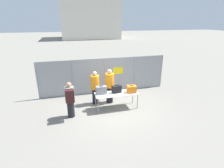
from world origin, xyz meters
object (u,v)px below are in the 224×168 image
object	(u,v)px
suitcase_orange	(131,89)
traveler_hooded	(70,99)
inspection_table	(117,94)
utility_trailer	(115,74)
suitcase_grey	(101,90)
suitcase_black	(117,89)
security_worker_near	(110,86)
security_worker_far	(95,87)

from	to	relation	value
suitcase_orange	traveler_hooded	size ratio (longest dim) A/B	0.29
inspection_table	utility_trailer	xyz separation A→B (m)	(1.17, 4.25, -0.31)
suitcase_grey	utility_trailer	world-z (taller)	suitcase_grey
suitcase_grey	suitcase_orange	size ratio (longest dim) A/B	1.06
suitcase_black	suitcase_grey	bearing A→B (deg)	178.04
security_worker_near	suitcase_grey	bearing A→B (deg)	51.06
security_worker_near	security_worker_far	bearing A→B (deg)	-0.44
suitcase_black	security_worker_far	bearing A→B (deg)	143.17
traveler_hooded	security_worker_far	distance (m)	1.68
suitcase_orange	inspection_table	bearing A→B (deg)	175.41
suitcase_orange	utility_trailer	bearing A→B (deg)	84.22
traveler_hooded	inspection_table	bearing A→B (deg)	7.23
suitcase_grey	suitcase_black	size ratio (longest dim) A/B	1.08
inspection_table	suitcase_orange	distance (m)	0.77
suitcase_orange	security_worker_far	size ratio (longest dim) A/B	0.28
security_worker_far	utility_trailer	xyz separation A→B (m)	(2.07, 3.48, -0.48)
suitcase_grey	utility_trailer	xyz separation A→B (m)	(1.89, 4.14, -0.56)
suitcase_black	suitcase_orange	xyz separation A→B (m)	(0.71, -0.14, -0.01)
suitcase_orange	security_worker_far	xyz separation A→B (m)	(-1.63, 0.83, -0.05)
traveler_hooded	security_worker_far	bearing A→B (deg)	39.22
suitcase_grey	traveler_hooded	xyz separation A→B (m)	(-1.46, -0.41, -0.08)
suitcase_grey	traveler_hooded	world-z (taller)	traveler_hooded
security_worker_far	security_worker_near	bearing A→B (deg)	-171.53
suitcase_grey	traveler_hooded	size ratio (longest dim) A/B	0.31
suitcase_black	security_worker_far	world-z (taller)	security_worker_far
suitcase_grey	security_worker_far	world-z (taller)	security_worker_far
inspection_table	security_worker_far	world-z (taller)	security_worker_far
suitcase_orange	security_worker_near	bearing A→B (deg)	138.92
suitcase_grey	suitcase_orange	bearing A→B (deg)	-6.56
security_worker_far	utility_trailer	distance (m)	4.07
inspection_table	security_worker_far	xyz separation A→B (m)	(-0.89, 0.77, 0.17)
traveler_hooded	suitcase_grey	bearing A→B (deg)	15.03
traveler_hooded	suitcase_black	bearing A→B (deg)	9.24
security_worker_far	traveler_hooded	bearing A→B (deg)	52.60
suitcase_orange	suitcase_grey	bearing A→B (deg)	173.44
suitcase_black	security_worker_near	xyz separation A→B (m)	(-0.18, 0.63, -0.03)
suitcase_grey	security_worker_far	bearing A→B (deg)	104.93
inspection_table	security_worker_far	size ratio (longest dim) A/B	1.19
suitcase_grey	suitcase_orange	world-z (taller)	suitcase_grey
suitcase_black	security_worker_far	xyz separation A→B (m)	(-0.92, 0.69, -0.07)
suitcase_grey	suitcase_black	xyz separation A→B (m)	(0.74, -0.03, -0.01)
inspection_table	suitcase_black	size ratio (longest dim) A/B	4.38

